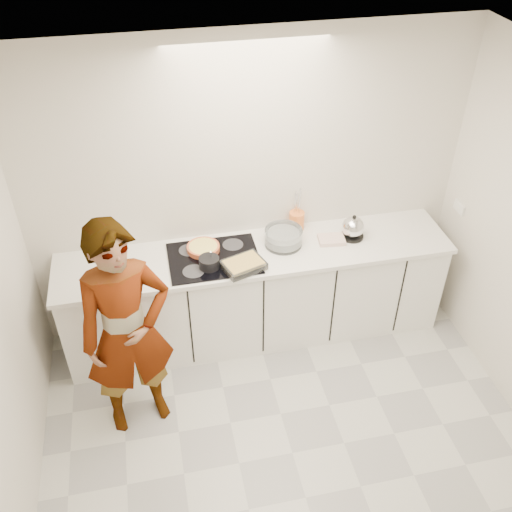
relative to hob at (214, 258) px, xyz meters
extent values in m
cube|color=beige|center=(0.35, -1.26, -0.92)|extent=(3.60, 3.20, 0.00)
cube|color=white|center=(0.35, -1.26, 1.68)|extent=(3.60, 3.20, 0.00)
cube|color=beige|center=(0.35, 0.34, 0.38)|extent=(3.60, 0.00, 2.60)
cube|color=white|center=(2.14, 0.07, 0.15)|extent=(0.02, 0.15, 0.09)
cube|color=white|center=(0.35, 0.02, -0.48)|extent=(3.20, 0.58, 0.87)
cube|color=white|center=(0.35, 0.02, -0.03)|extent=(3.24, 0.64, 0.04)
cube|color=black|center=(0.00, 0.00, 0.00)|extent=(0.72, 0.54, 0.01)
cylinder|color=#CD5B32|center=(-0.07, 0.12, 0.03)|extent=(0.33, 0.33, 0.04)
cylinder|color=#F2DB65|center=(-0.07, 0.12, 0.04)|extent=(0.29, 0.29, 0.01)
cylinder|color=black|center=(-0.05, -0.11, 0.05)|extent=(0.21, 0.21, 0.09)
cylinder|color=silver|center=(-0.03, -0.09, 0.09)|extent=(0.02, 0.06, 0.14)
cube|color=silver|center=(0.21, -0.18, 0.04)|extent=(0.37, 0.32, 0.06)
cube|color=tan|center=(0.21, -0.18, 0.06)|extent=(0.33, 0.28, 0.02)
cylinder|color=silver|center=(0.59, 0.08, 0.07)|extent=(0.36, 0.36, 0.14)
cylinder|color=white|center=(0.59, 0.08, 0.04)|extent=(0.30, 0.30, 0.07)
cube|color=white|center=(0.99, 0.03, 0.01)|extent=(0.23, 0.18, 0.04)
cylinder|color=black|center=(1.18, 0.05, 0.00)|extent=(0.20, 0.20, 0.02)
sphere|color=silver|center=(1.18, 0.05, 0.09)|extent=(0.19, 0.19, 0.19)
sphere|color=black|center=(1.18, 0.05, 0.20)|extent=(0.03, 0.03, 0.03)
cylinder|color=orange|center=(0.76, 0.28, 0.07)|extent=(0.13, 0.13, 0.16)
imported|color=white|center=(-0.71, -0.67, -0.02)|extent=(0.73, 0.57, 1.79)
camera|label=1|loc=(-0.42, -3.58, 2.79)|focal=40.00mm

